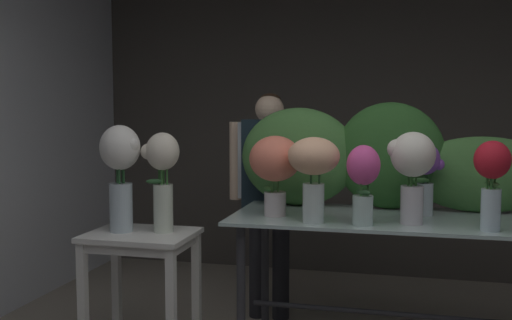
{
  "coord_description": "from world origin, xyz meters",
  "views": [
    {
      "loc": [
        0.35,
        -2.0,
        1.48
      ],
      "look_at": [
        -0.48,
        1.32,
        1.19
      ],
      "focal_mm": 41.21,
      "sensor_mm": 36.0,
      "label": 1
    }
  ],
  "objects_px": {
    "vase_fuchsia_freesia": "(363,178)",
    "vase_white_roses_tall": "(120,167)",
    "florist": "(269,181)",
    "vase_violet_hydrangea": "(426,173)",
    "side_table_white": "(141,252)",
    "vase_peach_stock": "(313,166)",
    "vase_cream_lisianthus_tall": "(162,173)",
    "vase_coral_carnations": "(275,164)",
    "vase_ivory_lilies": "(412,166)",
    "display_table_glass": "(386,243)",
    "vase_crimson_tulips": "(492,177)"
  },
  "relations": [
    {
      "from": "florist",
      "to": "vase_cream_lisianthus_tall",
      "type": "bearing_deg",
      "value": -124.09
    },
    {
      "from": "florist",
      "to": "vase_violet_hydrangea",
      "type": "xyz_separation_m",
      "value": [
        1.04,
        -0.47,
        0.13
      ]
    },
    {
      "from": "side_table_white",
      "to": "vase_cream_lisianthus_tall",
      "type": "height_order",
      "value": "vase_cream_lisianthus_tall"
    },
    {
      "from": "vase_coral_carnations",
      "to": "vase_crimson_tulips",
      "type": "distance_m",
      "value": 1.16
    },
    {
      "from": "vase_peach_stock",
      "to": "vase_white_roses_tall",
      "type": "bearing_deg",
      "value": 177.11
    },
    {
      "from": "vase_coral_carnations",
      "to": "vase_peach_stock",
      "type": "relative_size",
      "value": 0.99
    },
    {
      "from": "vase_white_roses_tall",
      "to": "florist",
      "type": "bearing_deg",
      "value": 46.34
    },
    {
      "from": "vase_fuchsia_freesia",
      "to": "vase_white_roses_tall",
      "type": "bearing_deg",
      "value": 177.14
    },
    {
      "from": "display_table_glass",
      "to": "vase_fuchsia_freesia",
      "type": "bearing_deg",
      "value": -112.45
    },
    {
      "from": "vase_ivory_lilies",
      "to": "vase_crimson_tulips",
      "type": "xyz_separation_m",
      "value": [
        0.39,
        -0.09,
        -0.04
      ]
    },
    {
      "from": "vase_ivory_lilies",
      "to": "vase_crimson_tulips",
      "type": "bearing_deg",
      "value": -13.06
    },
    {
      "from": "vase_fuchsia_freesia",
      "to": "vase_cream_lisianthus_tall",
      "type": "relative_size",
      "value": 0.71
    },
    {
      "from": "vase_fuchsia_freesia",
      "to": "vase_ivory_lilies",
      "type": "bearing_deg",
      "value": 22.1
    },
    {
      "from": "vase_coral_carnations",
      "to": "vase_fuchsia_freesia",
      "type": "xyz_separation_m",
      "value": [
        0.51,
        -0.17,
        -0.05
      ]
    },
    {
      "from": "vase_cream_lisianthus_tall",
      "to": "vase_ivory_lilies",
      "type": "bearing_deg",
      "value": -0.75
    },
    {
      "from": "display_table_glass",
      "to": "vase_ivory_lilies",
      "type": "height_order",
      "value": "vase_ivory_lilies"
    },
    {
      "from": "vase_crimson_tulips",
      "to": "vase_fuchsia_freesia",
      "type": "bearing_deg",
      "value": -179.03
    },
    {
      "from": "vase_coral_carnations",
      "to": "florist",
      "type": "bearing_deg",
      "value": 105.47
    },
    {
      "from": "display_table_glass",
      "to": "vase_ivory_lilies",
      "type": "relative_size",
      "value": 3.56
    },
    {
      "from": "side_table_white",
      "to": "vase_crimson_tulips",
      "type": "relative_size",
      "value": 1.62
    },
    {
      "from": "vase_violet_hydrangea",
      "to": "vase_crimson_tulips",
      "type": "xyz_separation_m",
      "value": [
        0.31,
        -0.37,
        0.03
      ]
    },
    {
      "from": "vase_fuchsia_freesia",
      "to": "vase_ivory_lilies",
      "type": "distance_m",
      "value": 0.28
    },
    {
      "from": "display_table_glass",
      "to": "side_table_white",
      "type": "relative_size",
      "value": 2.38
    },
    {
      "from": "vase_white_roses_tall",
      "to": "vase_crimson_tulips",
      "type": "bearing_deg",
      "value": -1.68
    },
    {
      "from": "side_table_white",
      "to": "vase_ivory_lilies",
      "type": "bearing_deg",
      "value": 1.08
    },
    {
      "from": "vase_crimson_tulips",
      "to": "vase_cream_lisianthus_tall",
      "type": "xyz_separation_m",
      "value": [
        -1.84,
        0.11,
        -0.04
      ]
    },
    {
      "from": "side_table_white",
      "to": "vase_violet_hydrangea",
      "type": "distance_m",
      "value": 1.75
    },
    {
      "from": "vase_white_roses_tall",
      "to": "display_table_glass",
      "type": "bearing_deg",
      "value": 7.77
    },
    {
      "from": "vase_fuchsia_freesia",
      "to": "vase_violet_hydrangea",
      "type": "distance_m",
      "value": 0.51
    },
    {
      "from": "display_table_glass",
      "to": "vase_violet_hydrangea",
      "type": "distance_m",
      "value": 0.47
    },
    {
      "from": "vase_peach_stock",
      "to": "vase_cream_lisianthus_tall",
      "type": "xyz_separation_m",
      "value": [
        -0.93,
        0.11,
        -0.08
      ]
    },
    {
      "from": "vase_violet_hydrangea",
      "to": "vase_cream_lisianthus_tall",
      "type": "xyz_separation_m",
      "value": [
        -1.53,
        -0.26,
        -0.01
      ]
    },
    {
      "from": "vase_peach_stock",
      "to": "vase_cream_lisianthus_tall",
      "type": "bearing_deg",
      "value": 173.37
    },
    {
      "from": "vase_cream_lisianthus_tall",
      "to": "side_table_white",
      "type": "bearing_deg",
      "value": -158.33
    },
    {
      "from": "florist",
      "to": "vase_cream_lisianthus_tall",
      "type": "height_order",
      "value": "florist"
    },
    {
      "from": "vase_white_roses_tall",
      "to": "vase_cream_lisianthus_tall",
      "type": "relative_size",
      "value": 1.07
    },
    {
      "from": "vase_coral_carnations",
      "to": "vase_white_roses_tall",
      "type": "height_order",
      "value": "vase_white_roses_tall"
    },
    {
      "from": "display_table_glass",
      "to": "vase_white_roses_tall",
      "type": "xyz_separation_m",
      "value": [
        -1.56,
        -0.21,
        0.42
      ]
    },
    {
      "from": "vase_cream_lisianthus_tall",
      "to": "display_table_glass",
      "type": "bearing_deg",
      "value": 7.15
    },
    {
      "from": "vase_crimson_tulips",
      "to": "vase_cream_lisianthus_tall",
      "type": "bearing_deg",
      "value": 176.58
    },
    {
      "from": "display_table_glass",
      "to": "vase_fuchsia_freesia",
      "type": "height_order",
      "value": "vase_fuchsia_freesia"
    },
    {
      "from": "display_table_glass",
      "to": "vase_white_roses_tall",
      "type": "bearing_deg",
      "value": -172.23
    },
    {
      "from": "florist",
      "to": "vase_violet_hydrangea",
      "type": "height_order",
      "value": "florist"
    },
    {
      "from": "vase_ivory_lilies",
      "to": "side_table_white",
      "type": "bearing_deg",
      "value": -178.92
    },
    {
      "from": "display_table_glass",
      "to": "vase_crimson_tulips",
      "type": "distance_m",
      "value": 0.73
    },
    {
      "from": "vase_fuchsia_freesia",
      "to": "vase_white_roses_tall",
      "type": "relative_size",
      "value": 0.67
    },
    {
      "from": "vase_coral_carnations",
      "to": "vase_crimson_tulips",
      "type": "bearing_deg",
      "value": -7.62
    },
    {
      "from": "vase_crimson_tulips",
      "to": "vase_cream_lisianthus_tall",
      "type": "relative_size",
      "value": 0.77
    },
    {
      "from": "side_table_white",
      "to": "vase_violet_hydrangea",
      "type": "xyz_separation_m",
      "value": [
        1.65,
        0.31,
        0.49
      ]
    },
    {
      "from": "vase_violet_hydrangea",
      "to": "vase_crimson_tulips",
      "type": "bearing_deg",
      "value": -50.58
    }
  ]
}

